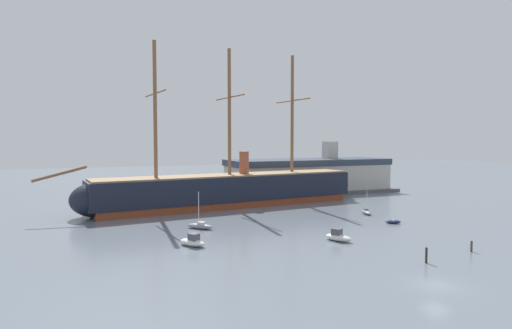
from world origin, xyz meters
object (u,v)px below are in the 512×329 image
(tall_ship, at_px, (230,190))
(dinghy_mid_right, at_px, (393,222))
(motorboat_near_centre, at_px, (338,237))
(dinghy_distant_centre, at_px, (235,197))
(sailboat_alongside_stern, at_px, (366,212))
(mooring_piling_left_pair, at_px, (471,246))
(motorboat_mid_left, at_px, (193,242))
(sailboat_alongside_bow, at_px, (200,226))
(mooring_piling_nearest, at_px, (426,255))
(dockside_warehouse_right, at_px, (309,176))

(tall_ship, relative_size, dinghy_mid_right, 24.76)
(motorboat_near_centre, xyz_separation_m, dinghy_distant_centre, (1.23, 46.58, -0.31))
(dinghy_mid_right, relative_size, sailboat_alongside_stern, 0.53)
(motorboat_near_centre, bearing_deg, dinghy_mid_right, 24.47)
(dinghy_mid_right, bearing_deg, mooring_piling_left_pair, -100.05)
(motorboat_mid_left, distance_m, dinghy_distant_centre, 46.57)
(tall_ship, xyz_separation_m, motorboat_near_centre, (3.95, -35.18, -3.00))
(sailboat_alongside_bow, relative_size, sailboat_alongside_stern, 1.13)
(motorboat_mid_left, bearing_deg, dinghy_mid_right, 3.54)
(sailboat_alongside_bow, bearing_deg, motorboat_mid_left, -110.17)
(motorboat_mid_left, relative_size, sailboat_alongside_stern, 0.84)
(dinghy_mid_right, height_order, dinghy_distant_centre, dinghy_mid_right)
(dinghy_distant_centre, bearing_deg, mooring_piling_left_pair, -79.25)
(motorboat_near_centre, xyz_separation_m, sailboat_alongside_bow, (-15.74, 15.23, -0.11))
(motorboat_near_centre, xyz_separation_m, mooring_piling_nearest, (3.31, -13.05, 0.30))
(dinghy_mid_right, relative_size, dinghy_distant_centre, 1.08)
(dinghy_mid_right, height_order, sailboat_alongside_bow, sailboat_alongside_bow)
(mooring_piling_nearest, bearing_deg, motorboat_mid_left, 141.84)
(dinghy_distant_centre, bearing_deg, motorboat_near_centre, -91.52)
(motorboat_near_centre, bearing_deg, mooring_piling_nearest, -75.78)
(motorboat_near_centre, distance_m, dinghy_distant_centre, 46.60)
(dinghy_distant_centre, relative_size, dockside_warehouse_right, 0.05)
(dinghy_distant_centre, distance_m, mooring_piling_nearest, 59.67)
(motorboat_near_centre, relative_size, mooring_piling_nearest, 2.44)
(sailboat_alongside_bow, relative_size, dinghy_distant_centre, 2.30)
(sailboat_alongside_stern, height_order, dockside_warehouse_right, dockside_warehouse_right)
(motorboat_near_centre, bearing_deg, motorboat_mid_left, 165.93)
(dinghy_mid_right, distance_m, mooring_piling_nearest, 23.55)
(sailboat_alongside_bow, xyz_separation_m, mooring_piling_nearest, (19.05, -28.28, 0.41))
(sailboat_alongside_bow, relative_size, mooring_piling_left_pair, 4.22)
(sailboat_alongside_stern, distance_m, dinghy_distant_centre, 34.12)
(motorboat_near_centre, relative_size, dinghy_distant_centre, 1.72)
(sailboat_alongside_stern, relative_size, dinghy_distant_centre, 2.03)
(dinghy_mid_right, relative_size, mooring_piling_nearest, 1.53)
(mooring_piling_nearest, bearing_deg, mooring_piling_left_pair, 10.30)
(tall_ship, height_order, mooring_piling_left_pair, tall_ship)
(motorboat_mid_left, bearing_deg, mooring_piling_left_pair, -27.19)
(dockside_warehouse_right, bearing_deg, sailboat_alongside_bow, -138.27)
(dinghy_distant_centre, bearing_deg, sailboat_alongside_stern, -62.51)
(tall_ship, distance_m, dockside_warehouse_right, 31.55)
(motorboat_near_centre, height_order, mooring_piling_left_pair, motorboat_near_centre)
(sailboat_alongside_stern, bearing_deg, motorboat_near_centre, -136.15)
(motorboat_mid_left, relative_size, mooring_piling_nearest, 2.42)
(motorboat_near_centre, xyz_separation_m, dinghy_mid_right, (15.53, 7.07, -0.30))
(sailboat_alongside_bow, relative_size, dockside_warehouse_right, 0.12)
(mooring_piling_left_pair, height_order, dockside_warehouse_right, dockside_warehouse_right)
(motorboat_mid_left, xyz_separation_m, dockside_warehouse_right, (43.21, 45.49, 3.84))
(motorboat_mid_left, height_order, mooring_piling_left_pair, motorboat_mid_left)
(motorboat_near_centre, xyz_separation_m, dockside_warehouse_right, (23.68, 50.39, 3.84))
(mooring_piling_nearest, height_order, mooring_piling_left_pair, mooring_piling_nearest)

